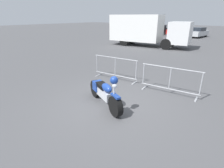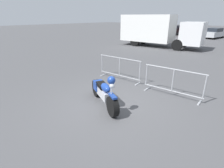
% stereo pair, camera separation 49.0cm
% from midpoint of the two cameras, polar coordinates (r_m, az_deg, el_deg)
% --- Properties ---
extents(ground_plane, '(120.00, 120.00, 0.00)m').
position_cam_midpoint_polar(ground_plane, '(6.16, -2.68, -6.35)').
color(ground_plane, '#4C4C4F').
extents(motorcycle, '(2.09, 1.05, 1.25)m').
position_cam_midpoint_polar(motorcycle, '(5.87, -4.86, -2.74)').
color(motorcycle, black).
rests_on(motorcycle, ground).
extents(crowd_barrier_near, '(2.27, 0.66, 1.07)m').
position_cam_midpoint_polar(crowd_barrier_near, '(8.29, -0.62, 5.18)').
color(crowd_barrier_near, '#9EA0A5').
rests_on(crowd_barrier_near, ground).
extents(crowd_barrier_far, '(2.27, 0.66, 1.07)m').
position_cam_midpoint_polar(crowd_barrier_far, '(6.98, 16.47, 1.14)').
color(crowd_barrier_far, '#9EA0A5').
rests_on(crowd_barrier_far, ground).
extents(box_truck, '(7.93, 3.27, 2.98)m').
position_cam_midpoint_polar(box_truck, '(18.34, 9.84, 17.23)').
color(box_truck, white).
rests_on(box_truck, ground).
extents(parked_car_yellow, '(2.25, 4.50, 1.47)m').
position_cam_midpoint_polar(parked_car_yellow, '(32.53, 9.71, 17.34)').
color(parked_car_yellow, yellow).
rests_on(parked_car_yellow, ground).
extents(parked_car_black, '(2.25, 4.50, 1.47)m').
position_cam_midpoint_polar(parked_car_black, '(30.78, 14.48, 16.78)').
color(parked_car_black, black).
rests_on(parked_car_black, ground).
extents(parked_car_red, '(2.21, 4.44, 1.45)m').
position_cam_midpoint_polar(parked_car_red, '(29.99, 20.30, 16.04)').
color(parked_car_red, '#B21E19').
rests_on(parked_car_red, ground).
extents(parked_car_silver, '(2.08, 4.16, 1.36)m').
position_cam_midpoint_polar(parked_car_silver, '(28.52, 25.80, 14.97)').
color(parked_car_silver, '#B7BABF').
rests_on(parked_car_silver, ground).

